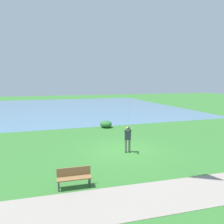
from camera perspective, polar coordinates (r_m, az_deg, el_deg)
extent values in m
plane|color=#33702D|center=(14.43, 3.50, -10.56)|extent=(120.00, 120.00, 0.00)
cube|color=teal|center=(39.05, -16.07, 1.12)|extent=(36.00, 44.00, 0.01)
cube|color=gray|center=(8.95, 4.67, -23.03)|extent=(4.14, 32.08, 0.02)
cube|color=#232328|center=(14.19, 4.78, -10.76)|extent=(0.26, 0.17, 0.06)
cylinder|color=slate|center=(14.08, 4.79, -9.12)|extent=(0.14, 0.14, 0.82)
cube|color=#232328|center=(14.17, 3.80, -10.79)|extent=(0.26, 0.17, 0.06)
cylinder|color=slate|center=(14.05, 3.80, -9.15)|extent=(0.14, 0.14, 0.82)
cube|color=#333842|center=(13.87, 4.33, -6.33)|extent=(0.32, 0.44, 0.60)
sphere|color=tan|center=(13.76, 4.35, -4.48)|extent=(0.22, 0.22, 0.22)
ellipsoid|color=tan|center=(13.77, 4.34, -4.31)|extent=(0.27, 0.27, 0.13)
cylinder|color=#333842|center=(13.56, 4.83, -4.72)|extent=(0.46, 0.45, 0.43)
cylinder|color=#333842|center=(13.54, 4.09, -4.73)|extent=(0.56, 0.22, 0.43)
sphere|color=tan|center=(13.37, 4.55, -4.34)|extent=(0.10, 0.10, 0.10)
cylinder|color=silver|center=(11.13, 6.05, 11.32)|extent=(3.79, 1.02, 7.03)
cube|color=olive|center=(9.78, -10.27, -17.33)|extent=(0.52, 1.52, 0.05)
cube|color=olive|center=(9.86, -10.40, -15.68)|extent=(0.12, 1.50, 0.40)
cube|color=#2D2D33|center=(9.80, -6.04, -18.66)|extent=(0.06, 0.06, 0.45)
cube|color=#2D2D33|center=(10.08, -6.32, -17.85)|extent=(0.06, 0.06, 0.45)
cube|color=#2D2D33|center=(9.72, -14.33, -19.11)|extent=(0.06, 0.06, 0.45)
cube|color=#2D2D33|center=(10.01, -14.34, -18.27)|extent=(0.06, 0.06, 0.45)
ellipsoid|color=#2D7033|center=(21.48, -1.69, -3.28)|extent=(1.42, 1.19, 0.70)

